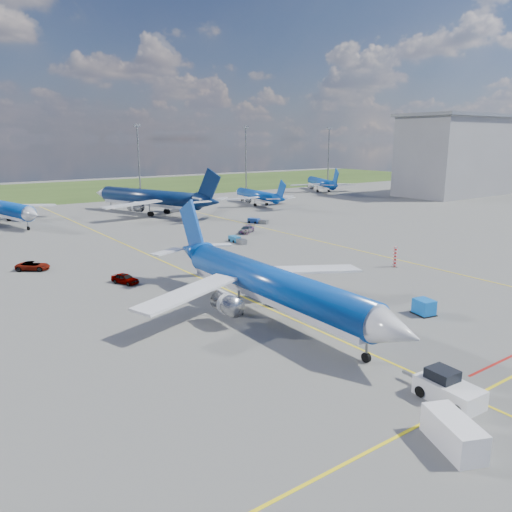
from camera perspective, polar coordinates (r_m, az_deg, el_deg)
ground at (r=52.28m, az=4.22°, el=-7.20°), size 400.00×400.00×0.00m
grass_strip at (r=190.96m, az=-26.19°, el=6.40°), size 400.00×80.00×0.01m
taxiway_lines at (r=74.74m, az=-9.41°, el=-1.06°), size 60.25×160.00×0.02m
floodlight_masts at (r=153.31m, az=-20.28°, el=10.31°), size 202.20×0.50×22.70m
terminal_building at (r=180.30m, az=21.95°, el=10.65°), size 42.00×22.00×26.00m
warning_post at (r=75.26m, az=15.61°, el=-0.10°), size 0.50×0.50×3.00m
bg_jet_nnw at (r=123.87m, az=-26.93°, el=3.33°), size 35.94×42.69×9.79m
bg_jet_n at (r=127.45m, az=-11.96°, el=4.72°), size 46.70×53.03×11.58m
bg_jet_ne at (r=142.03m, az=0.17°, el=5.85°), size 26.21×32.33×7.78m
bg_jet_ene at (r=180.92m, az=7.45°, el=7.33°), size 36.99×40.93×8.75m
main_airliner at (r=52.68m, az=1.73°, el=-7.00°), size 30.62×39.99×10.40m
pushback_tug at (r=39.14m, az=21.04°, el=-14.00°), size 2.66×6.51×2.18m
uld_container at (r=56.14m, az=18.65°, el=-5.54°), size 2.03×2.35×1.64m
service_van at (r=34.01m, az=21.65°, el=-18.29°), size 3.46×4.71×1.90m
service_car_a at (r=66.55m, az=-14.74°, el=-2.51°), size 2.99×4.24×1.34m
service_car_b at (r=77.61m, az=-24.13°, el=-1.04°), size 5.00×4.37×1.28m
service_car_c at (r=99.11m, az=-1.10°, el=3.05°), size 5.19×4.48×1.43m
baggage_tug_w at (r=90.07m, az=-2.19°, el=1.86°), size 1.40×4.60×1.02m
baggage_tug_e at (r=110.72m, az=0.14°, el=4.01°), size 3.06×4.79×1.05m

